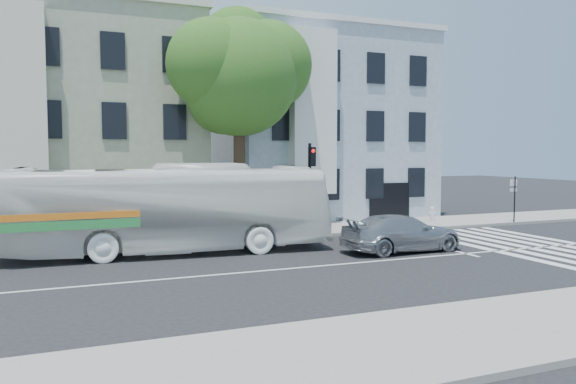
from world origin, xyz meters
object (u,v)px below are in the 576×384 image
bus (168,209)px  traffic_signal (311,177)px  fire_hydrant (432,213)px  sedan (402,233)px

bus → traffic_signal: traffic_signal is taller
traffic_signal → fire_hydrant: traffic_signal is taller
bus → fire_hydrant: bus is taller
bus → fire_hydrant: 15.82m
fire_hydrant → bus: bearing=-166.0°
sedan → fire_hydrant: bearing=-45.4°
sedan → traffic_signal: size_ratio=1.16×
bus → fire_hydrant: size_ratio=16.19×
traffic_signal → fire_hydrant: 9.02m
sedan → bus: bearing=68.7°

